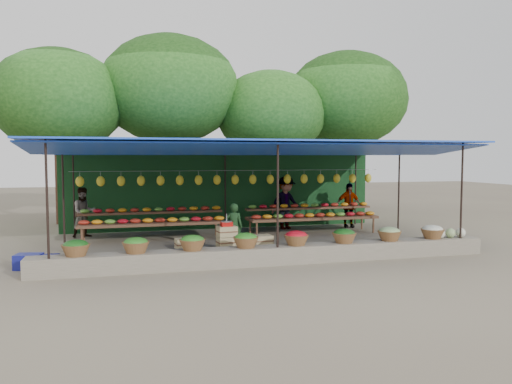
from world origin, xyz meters
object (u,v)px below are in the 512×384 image
object	(u,v)px
blue_crate_back	(29,261)
weighing_scale	(227,223)
blue_crate_front	(46,262)
crate_counter	(226,245)
vendor_seated	(234,227)

from	to	relation	value
blue_crate_back	weighing_scale	bearing A→B (deg)	11.39
blue_crate_front	blue_crate_back	size ratio (longest dim) A/B	0.92
blue_crate_front	blue_crate_back	world-z (taller)	blue_crate_back
crate_counter	blue_crate_back	bearing A→B (deg)	-179.23
vendor_seated	blue_crate_back	xyz separation A→B (m)	(-4.78, -0.94, -0.46)
crate_counter	vendor_seated	xyz separation A→B (m)	(0.40, 0.88, 0.31)
crate_counter	weighing_scale	distance (m)	0.53
crate_counter	blue_crate_front	world-z (taller)	crate_counter
weighing_scale	blue_crate_back	xyz separation A→B (m)	(-4.41, -0.06, -0.68)
crate_counter	blue_crate_front	xyz separation A→B (m)	(-4.01, -0.15, -0.16)
weighing_scale	blue_crate_back	world-z (taller)	weighing_scale
crate_counter	weighing_scale	size ratio (longest dim) A/B	7.95
crate_counter	weighing_scale	world-z (taller)	weighing_scale
vendor_seated	blue_crate_front	size ratio (longest dim) A/B	2.46
vendor_seated	crate_counter	bearing A→B (deg)	81.76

